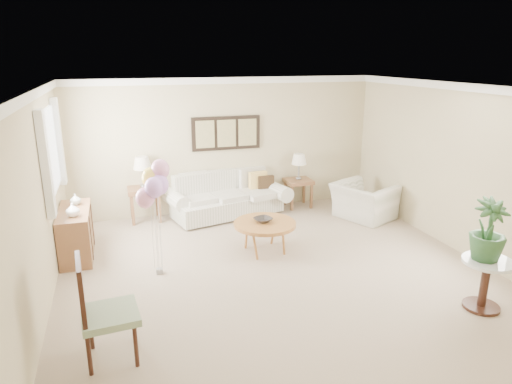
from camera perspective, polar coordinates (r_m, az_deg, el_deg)
ground_plane at (r=6.65m, az=2.72°, el=-10.04°), size 6.00×6.00×0.00m
room_shell at (r=6.14m, az=1.66°, el=3.88°), size 6.04×6.04×2.60m
wall_art_triptych at (r=8.89m, az=-3.73°, el=7.35°), size 1.35×0.06×0.65m
sofa at (r=8.86m, az=-3.67°, el=-0.79°), size 2.47×1.31×0.84m
end_table_left at (r=8.73m, az=-13.80°, el=-0.07°), size 0.60×0.54×0.65m
end_table_right at (r=9.32m, az=5.31°, el=1.02°), size 0.53×0.48×0.57m
lamp_left at (r=8.59m, az=-14.05°, el=3.43°), size 0.33×0.33×0.58m
lamp_right at (r=9.20m, az=5.40°, el=4.01°), size 0.30×0.30×0.53m
coffee_table at (r=7.14m, az=1.11°, el=-4.09°), size 0.98×0.98×0.49m
decor_bowl at (r=7.13m, az=0.89°, el=-3.50°), size 0.35×0.35×0.07m
armchair at (r=8.88m, az=13.31°, el=-1.14°), size 1.24×1.31×0.67m
side_table at (r=6.23m, az=26.84°, el=-8.93°), size 0.59×0.59×0.64m
potted_plant at (r=6.04m, az=27.05°, el=-4.23°), size 0.46×0.46×0.75m
accent_chair at (r=4.91m, az=-18.84°, el=-13.60°), size 0.59×0.59×1.12m
credenza at (r=7.57m, az=-21.56°, el=-4.77°), size 0.46×1.20×0.74m
vase_white at (r=7.14m, az=-21.94°, el=-2.06°), size 0.21×0.21×0.20m
vase_sage at (r=7.68m, az=-21.65°, el=-0.86°), size 0.19×0.19×0.17m
balloon_cluster at (r=6.26m, az=-12.63°, el=0.98°), size 0.48×0.46×1.65m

